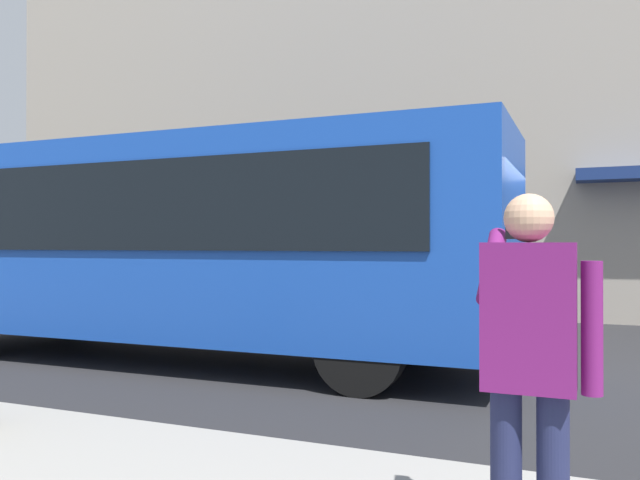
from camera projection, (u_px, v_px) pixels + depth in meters
ground_plane at (453, 377)px, 7.84m from camera, size 60.00×60.00×0.00m
building_facade_far at (513, 47)px, 14.14m from camera, size 28.00×1.55×12.00m
red_bus at (183, 240)px, 9.06m from camera, size 9.05×2.54×3.08m
pedestrian_photographer at (530, 352)px, 2.87m from camera, size 0.53×0.52×1.70m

